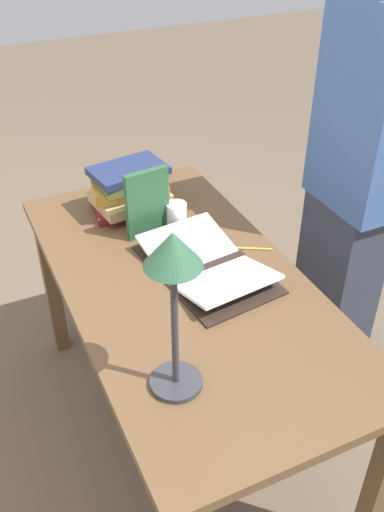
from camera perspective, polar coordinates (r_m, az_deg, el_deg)
The scene contains 9 objects.
ground_plane at distance 2.43m, azimuth -0.71°, elevation -16.98°, with size 12.00×12.00×0.00m, color brown.
reading_desk at distance 1.94m, azimuth -0.86°, elevation -4.78°, with size 1.48×0.76×0.78m.
open_book at distance 1.91m, azimuth 1.42°, elevation -0.93°, with size 0.52×0.37×0.07m.
book_stack_tall at distance 2.22m, azimuth -6.30°, elevation 6.61°, with size 0.24×0.31×0.18m.
book_standing_upright at distance 2.04m, azimuth -4.57°, elevation 5.24°, with size 0.04×0.17×0.26m.
reading_lamp at distance 1.30m, azimuth -1.86°, elevation -2.05°, with size 0.14×0.14×0.48m.
coffee_mug at distance 2.11m, azimuth -1.55°, elevation 4.03°, with size 0.11×0.08×0.10m.
pencil at distance 2.03m, azimuth 5.77°, elevation 0.76°, with size 0.08×0.14×0.01m.
person_reader at distance 2.19m, azimuth 15.78°, elevation 6.11°, with size 0.36×0.23×1.79m.
Camera 1 is at (-1.35, 0.60, 1.93)m, focal length 40.00 mm.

